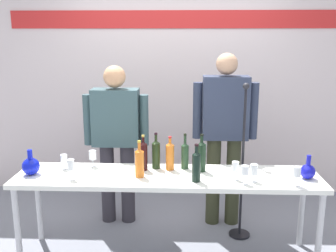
% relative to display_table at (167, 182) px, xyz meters
% --- Properties ---
extents(back_wall, '(5.36, 0.11, 3.00)m').
position_rel_display_table_xyz_m(back_wall, '(0.00, 1.57, 0.81)').
color(back_wall, silver).
rests_on(back_wall, ground).
extents(display_table, '(2.55, 0.57, 0.75)m').
position_rel_display_table_xyz_m(display_table, '(0.00, 0.00, 0.00)').
color(display_table, white).
rests_on(display_table, ground).
extents(decanter_blue_left, '(0.15, 0.15, 0.22)m').
position_rel_display_table_xyz_m(decanter_blue_left, '(-1.14, -0.04, 0.14)').
color(decanter_blue_left, '#0C18C0').
rests_on(decanter_blue_left, display_table).
extents(decanter_blue_right, '(0.12, 0.12, 0.20)m').
position_rel_display_table_xyz_m(decanter_blue_right, '(1.15, -0.04, 0.13)').
color(decanter_blue_right, '#1417AF').
rests_on(decanter_blue_right, display_table).
extents(presenter_left, '(0.65, 0.22, 1.61)m').
position_rel_display_table_xyz_m(presenter_left, '(-0.54, 0.65, 0.24)').
color(presenter_left, '#302D35').
rests_on(presenter_left, ground).
extents(presenter_right, '(0.63, 0.22, 1.73)m').
position_rel_display_table_xyz_m(presenter_right, '(0.54, 0.65, 0.31)').
color(presenter_right, '#313421').
rests_on(presenter_right, ground).
extents(wine_bottle_0, '(0.08, 0.08, 0.33)m').
position_rel_display_table_xyz_m(wine_bottle_0, '(0.29, 0.11, 0.20)').
color(wine_bottle_0, black).
rests_on(wine_bottle_0, display_table).
extents(wine_bottle_1, '(0.07, 0.07, 0.31)m').
position_rel_display_table_xyz_m(wine_bottle_1, '(-0.21, 0.12, 0.20)').
color(wine_bottle_1, black).
rests_on(wine_bottle_1, display_table).
extents(wine_bottle_2, '(0.07, 0.07, 0.31)m').
position_rel_display_table_xyz_m(wine_bottle_2, '(-0.23, -0.05, 0.19)').
color(wine_bottle_2, orange).
rests_on(wine_bottle_2, display_table).
extents(wine_bottle_3, '(0.07, 0.07, 0.31)m').
position_rel_display_table_xyz_m(wine_bottle_3, '(0.24, -0.14, 0.20)').
color(wine_bottle_3, black).
rests_on(wine_bottle_3, display_table).
extents(wine_bottle_4, '(0.07, 0.07, 0.32)m').
position_rel_display_table_xyz_m(wine_bottle_4, '(-0.11, 0.17, 0.20)').
color(wine_bottle_4, '#1E2F16').
rests_on(wine_bottle_4, display_table).
extents(wine_bottle_5, '(0.07, 0.07, 0.31)m').
position_rel_display_table_xyz_m(wine_bottle_5, '(0.15, 0.17, 0.19)').
color(wine_bottle_5, '#233F25').
rests_on(wine_bottle_5, display_table).
extents(wine_bottle_6, '(0.07, 0.07, 0.30)m').
position_rel_display_table_xyz_m(wine_bottle_6, '(0.02, 0.13, 0.19)').
color(wine_bottle_6, orange).
rests_on(wine_bottle_6, display_table).
extents(wine_glass_left_0, '(0.06, 0.06, 0.13)m').
position_rel_display_table_xyz_m(wine_glass_left_0, '(-0.90, 0.11, 0.15)').
color(wine_glass_left_0, white).
rests_on(wine_glass_left_0, display_table).
extents(wine_glass_left_1, '(0.06, 0.06, 0.15)m').
position_rel_display_table_xyz_m(wine_glass_left_1, '(-0.67, 0.19, 0.17)').
color(wine_glass_left_1, white).
rests_on(wine_glass_left_1, display_table).
extents(wine_glass_left_2, '(0.06, 0.06, 0.17)m').
position_rel_display_table_xyz_m(wine_glass_left_2, '(-0.77, -0.14, 0.18)').
color(wine_glass_left_2, white).
rests_on(wine_glass_left_2, display_table).
extents(wine_glass_right_0, '(0.06, 0.06, 0.15)m').
position_rel_display_table_xyz_m(wine_glass_right_0, '(0.70, -0.12, 0.16)').
color(wine_glass_right_0, white).
rests_on(wine_glass_right_0, display_table).
extents(wine_glass_right_1, '(0.06, 0.06, 0.15)m').
position_rel_display_table_xyz_m(wine_glass_right_1, '(0.55, -0.08, 0.17)').
color(wine_glass_right_1, white).
rests_on(wine_glass_right_1, display_table).
extents(wine_glass_right_2, '(0.06, 0.06, 0.15)m').
position_rel_display_table_xyz_m(wine_glass_right_2, '(0.61, -0.18, 0.17)').
color(wine_glass_right_2, white).
rests_on(wine_glass_right_2, display_table).
extents(wine_glass_right_3, '(0.06, 0.06, 0.16)m').
position_rel_display_table_xyz_m(wine_glass_right_3, '(1.01, -0.20, 0.17)').
color(wine_glass_right_3, white).
rests_on(wine_glass_right_3, display_table).
extents(microphone_stand, '(0.20, 0.20, 1.48)m').
position_rel_display_table_xyz_m(microphone_stand, '(0.68, 0.39, -0.20)').
color(microphone_stand, black).
rests_on(microphone_stand, ground).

